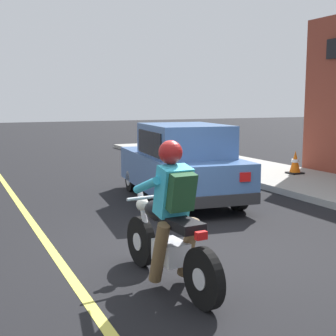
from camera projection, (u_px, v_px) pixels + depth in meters
The scene contains 6 objects.
ground_plane at pixel (200, 253), 6.32m from camera, with size 80.00×80.00×0.00m, color black.
sidewalk_curb at pixel (316, 185), 11.02m from camera, with size 2.60×22.00×0.14m, color #9E9B93.
lane_stripe at pixel (28, 217), 8.25m from camera, with size 0.12×19.80×0.01m, color #D1C64C.
motorcycle_with_rider at pixel (170, 226), 5.12m from camera, with size 0.58×2.02×1.62m.
car_hatchback at pixel (181, 163), 9.51m from camera, with size 2.06×3.94×1.57m.
traffic_cone at pixel (295, 163), 12.18m from camera, with size 0.36×0.36×0.60m.
Camera 1 is at (-2.99, -5.32, 2.04)m, focal length 50.00 mm.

